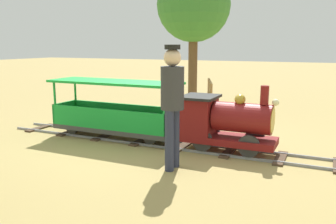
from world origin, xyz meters
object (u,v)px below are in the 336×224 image
park_bench (204,99)px  locomotive (224,121)px  passenger_car (115,115)px  oak_tree_near (194,6)px  conductor_person (172,97)px

park_bench → locomotive: bearing=25.5°
passenger_car → park_bench: 2.59m
locomotive → oak_tree_near: oak_tree_near is taller
locomotive → park_bench: bearing=-154.5°
passenger_car → conductor_person: 1.90m
passenger_car → oak_tree_near: 4.55m
conductor_person → locomotive: bearing=157.4°
conductor_person → park_bench: conductor_person is taller
passenger_car → conductor_person: conductor_person is taller
conductor_person → oak_tree_near: size_ratio=0.45×
conductor_person → park_bench: 3.59m
locomotive → oak_tree_near: size_ratio=0.40×
passenger_car → oak_tree_near: bearing=-178.8°
locomotive → passenger_car: locomotive is taller
passenger_car → conductor_person: bearing=57.0°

